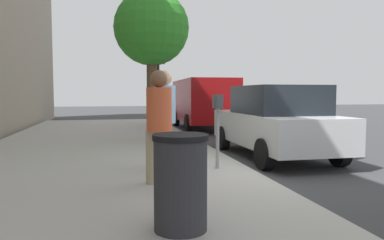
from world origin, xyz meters
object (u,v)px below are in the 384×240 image
parked_van_far (203,101)px  pedestrian_at_meter (165,111)px  parked_sedan_near (275,121)px  parking_meter (218,115)px  pedestrian_bystander (159,118)px  traffic_signal (160,72)px  street_tree (152,29)px  trash_bin (180,182)px

parked_van_far → pedestrian_at_meter: bearing=161.8°
parked_sedan_near → parking_meter: bearing=131.0°
pedestrian_bystander → parked_sedan_near: bearing=1.8°
parking_meter → parked_van_far: size_ratio=0.27×
pedestrian_bystander → traffic_signal: bearing=43.5°
pedestrian_at_meter → parked_sedan_near: size_ratio=0.42×
parking_meter → traffic_signal: size_ratio=0.39×
street_tree → traffic_signal: 5.58m
pedestrian_bystander → parked_van_far: size_ratio=0.34×
parked_sedan_near → parked_van_far: parked_van_far is taller
parked_van_far → street_tree: size_ratio=1.16×
pedestrian_at_meter → parked_van_far: bearing=81.0°
parking_meter → pedestrian_bystander: 1.65m
pedestrian_bystander → trash_bin: 1.98m
traffic_signal → parked_van_far: bearing=-115.6°
pedestrian_bystander → traffic_signal: 11.24m
pedestrian_at_meter → trash_bin: bearing=-85.8°
parking_meter → pedestrian_bystander: pedestrian_bystander is taller
street_tree → traffic_signal: size_ratio=1.26×
parking_meter → traffic_signal: (9.99, -0.20, 1.41)m
trash_bin → street_tree: bearing=-3.9°
parked_sedan_near → trash_bin: parked_sedan_near is taller
parked_van_far → trash_bin: size_ratio=5.21×
pedestrian_at_meter → trash_bin: 3.13m
pedestrian_bystander → traffic_signal: size_ratio=0.50×
pedestrian_at_meter → pedestrian_bystander: 1.18m
pedestrian_bystander → trash_bin: size_ratio=1.77×
pedestrian_at_meter → parked_sedan_near: pedestrian_at_meter is taller
parked_van_far → street_tree: 5.78m
pedestrian_at_meter → parked_sedan_near: bearing=38.0°
pedestrian_at_meter → trash_bin: size_ratio=1.84×
pedestrian_at_meter → parked_van_far: size_ratio=0.35×
pedestrian_at_meter → street_tree: bearing=96.1°
parking_meter → street_tree: street_tree is taller
parked_van_far → traffic_signal: traffic_signal is taller
pedestrian_at_meter → trash_bin: (-3.06, 0.27, -0.60)m
parking_meter → parked_sedan_near: 2.63m
traffic_signal → parked_sedan_near: bearing=-167.9°
street_tree → traffic_signal: street_tree is taller
parked_sedan_near → parked_van_far: bearing=0.0°
parked_sedan_near → trash_bin: (-4.69, 3.25, -0.24)m
parked_van_far → pedestrian_bystander: bearing=162.5°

